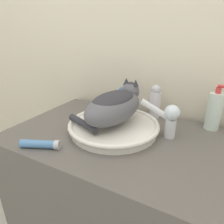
{
  "coord_description": "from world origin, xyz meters",
  "views": [
    {
      "loc": [
        0.32,
        -0.37,
        1.28
      ],
      "look_at": [
        -0.04,
        0.3,
        0.97
      ],
      "focal_mm": 32.0,
      "sensor_mm": 36.0,
      "label": 1
    }
  ],
  "objects_px": {
    "cream_tube": "(41,144)",
    "cat": "(115,105)",
    "faucet": "(169,117)",
    "lotion_bottle_white": "(155,101)",
    "deodorant_stick": "(122,99)",
    "soap_pump_bottle": "(214,111)"
  },
  "relations": [
    {
      "from": "cream_tube",
      "to": "cat",
      "type": "bearing_deg",
      "value": 55.66
    },
    {
      "from": "cat",
      "to": "faucet",
      "type": "height_order",
      "value": "cat"
    },
    {
      "from": "cat",
      "to": "faucet",
      "type": "relative_size",
      "value": 2.13
    },
    {
      "from": "lotion_bottle_white",
      "to": "cream_tube",
      "type": "relative_size",
      "value": 1.12
    },
    {
      "from": "deodorant_stick",
      "to": "soap_pump_bottle",
      "type": "bearing_deg",
      "value": -0.0
    },
    {
      "from": "deodorant_stick",
      "to": "cream_tube",
      "type": "relative_size",
      "value": 0.89
    },
    {
      "from": "cream_tube",
      "to": "soap_pump_bottle",
      "type": "bearing_deg",
      "value": 41.33
    },
    {
      "from": "cat",
      "to": "deodorant_stick",
      "type": "bearing_deg",
      "value": 26.23
    },
    {
      "from": "faucet",
      "to": "cream_tube",
      "type": "distance_m",
      "value": 0.5
    },
    {
      "from": "deodorant_stick",
      "to": "cream_tube",
      "type": "distance_m",
      "value": 0.49
    },
    {
      "from": "soap_pump_bottle",
      "to": "cream_tube",
      "type": "bearing_deg",
      "value": -138.67
    },
    {
      "from": "soap_pump_bottle",
      "to": "deodorant_stick",
      "type": "height_order",
      "value": "soap_pump_bottle"
    },
    {
      "from": "faucet",
      "to": "deodorant_stick",
      "type": "bearing_deg",
      "value": -46.43
    },
    {
      "from": "cat",
      "to": "lotion_bottle_white",
      "type": "relative_size",
      "value": 2.03
    },
    {
      "from": "soap_pump_bottle",
      "to": "cream_tube",
      "type": "relative_size",
      "value": 1.34
    },
    {
      "from": "cat",
      "to": "cream_tube",
      "type": "distance_m",
      "value": 0.32
    },
    {
      "from": "faucet",
      "to": "lotion_bottle_white",
      "type": "distance_m",
      "value": 0.2
    },
    {
      "from": "lotion_bottle_white",
      "to": "cat",
      "type": "bearing_deg",
      "value": -115.72
    },
    {
      "from": "cat",
      "to": "soap_pump_bottle",
      "type": "height_order",
      "value": "cat"
    },
    {
      "from": "soap_pump_bottle",
      "to": "cream_tube",
      "type": "xyz_separation_m",
      "value": [
        -0.54,
        -0.48,
        -0.07
      ]
    },
    {
      "from": "faucet",
      "to": "soap_pump_bottle",
      "type": "relative_size",
      "value": 0.79
    },
    {
      "from": "lotion_bottle_white",
      "to": "soap_pump_bottle",
      "type": "relative_size",
      "value": 0.83
    }
  ]
}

